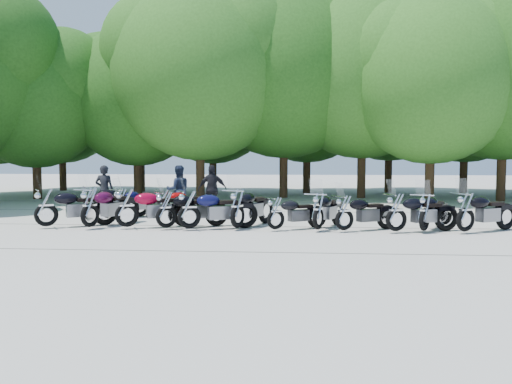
# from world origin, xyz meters

# --- Properties ---
(ground) EXTENTS (90.00, 90.00, 0.00)m
(ground) POSITION_xyz_m (0.00, 0.00, 0.00)
(ground) COLOR #A8A498
(ground) RESTS_ON ground
(tree_1) EXTENTS (6.97, 6.97, 8.55)m
(tree_1) POSITION_xyz_m (-12.04, 11.24, 5.06)
(tree_1) COLOR #3A2614
(tree_1) RESTS_ON ground
(tree_2) EXTENTS (7.31, 7.31, 8.97)m
(tree_2) POSITION_xyz_m (-7.25, 12.84, 5.31)
(tree_2) COLOR #3A2614
(tree_2) RESTS_ON ground
(tree_3) EXTENTS (8.70, 8.70, 10.67)m
(tree_3) POSITION_xyz_m (-3.57, 11.24, 6.32)
(tree_3) COLOR #3A2614
(tree_3) RESTS_ON ground
(tree_4) EXTENTS (9.13, 9.13, 11.20)m
(tree_4) POSITION_xyz_m (0.54, 13.09, 6.64)
(tree_4) COLOR #3A2614
(tree_4) RESTS_ON ground
(tree_5) EXTENTS (9.04, 9.04, 11.10)m
(tree_5) POSITION_xyz_m (4.61, 13.20, 6.57)
(tree_5) COLOR #3A2614
(tree_5) RESTS_ON ground
(tree_6) EXTENTS (8.00, 8.00, 9.82)m
(tree_6) POSITION_xyz_m (7.55, 10.82, 5.81)
(tree_6) COLOR #3A2614
(tree_6) RESTS_ON ground
(tree_7) EXTENTS (8.79, 8.79, 10.79)m
(tree_7) POSITION_xyz_m (11.20, 11.78, 6.39)
(tree_7) COLOR #3A2614
(tree_7) RESTS_ON ground
(tree_9) EXTENTS (7.59, 7.59, 9.32)m
(tree_9) POSITION_xyz_m (-13.53, 17.59, 5.52)
(tree_9) COLOR #3A2614
(tree_9) RESTS_ON ground
(tree_10) EXTENTS (7.78, 7.78, 9.55)m
(tree_10) POSITION_xyz_m (-8.29, 16.97, 5.66)
(tree_10) COLOR #3A2614
(tree_10) RESTS_ON ground
(tree_11) EXTENTS (7.56, 7.56, 9.28)m
(tree_11) POSITION_xyz_m (-3.76, 16.43, 5.49)
(tree_11) COLOR #3A2614
(tree_11) RESTS_ON ground
(tree_12) EXTENTS (7.88, 7.88, 9.67)m
(tree_12) POSITION_xyz_m (1.80, 16.47, 5.72)
(tree_12) COLOR #3A2614
(tree_12) RESTS_ON ground
(tree_13) EXTENTS (8.31, 8.31, 10.20)m
(tree_13) POSITION_xyz_m (6.69, 17.47, 6.04)
(tree_13) COLOR #3A2614
(tree_13) RESTS_ON ground
(tree_14) EXTENTS (8.02, 8.02, 9.84)m
(tree_14) POSITION_xyz_m (10.68, 16.09, 5.83)
(tree_14) COLOR #3A2614
(tree_14) RESTS_ON ground
(motorcycle_0) EXTENTS (2.50, 1.94, 1.40)m
(motorcycle_0) POSITION_xyz_m (-6.42, 0.52, 0.70)
(motorcycle_0) COLOR black
(motorcycle_0) RESTS_ON ground
(motorcycle_1) EXTENTS (1.70, 2.62, 1.43)m
(motorcycle_1) POSITION_xyz_m (-5.01, 0.47, 0.71)
(motorcycle_1) COLOR #3F0829
(motorcycle_1) RESTS_ON ground
(motorcycle_2) EXTENTS (2.59, 1.69, 1.41)m
(motorcycle_2) POSITION_xyz_m (-3.89, 0.59, 0.71)
(motorcycle_2) COLOR maroon
(motorcycle_2) RESTS_ON ground
(motorcycle_3) EXTENTS (2.34, 1.90, 1.33)m
(motorcycle_3) POSITION_xyz_m (-2.65, 0.54, 0.66)
(motorcycle_3) COLOR black
(motorcycle_3) RESTS_ON ground
(motorcycle_4) EXTENTS (2.53, 1.61, 1.37)m
(motorcycle_4) POSITION_xyz_m (-1.92, 0.42, 0.69)
(motorcycle_4) COLOR #0C0D36
(motorcycle_4) RESTS_ON ground
(motorcycle_5) EXTENTS (1.73, 2.58, 1.41)m
(motorcycle_5) POSITION_xyz_m (-0.50, 0.65, 0.70)
(motorcycle_5) COLOR black
(motorcycle_5) RESTS_ON ground
(motorcycle_6) EXTENTS (2.06, 1.62, 1.16)m
(motorcycle_6) POSITION_xyz_m (0.67, 0.50, 0.58)
(motorcycle_6) COLOR black
(motorcycle_6) RESTS_ON ground
(motorcycle_7) EXTENTS (1.57, 2.41, 1.31)m
(motorcycle_7) POSITION_xyz_m (1.93, 0.51, 0.65)
(motorcycle_7) COLOR black
(motorcycle_7) RESTS_ON ground
(motorcycle_8) EXTENTS (2.22, 1.67, 1.23)m
(motorcycle_8) POSITION_xyz_m (2.69, 0.44, 0.62)
(motorcycle_8) COLOR black
(motorcycle_8) RESTS_ON ground
(motorcycle_9) EXTENTS (2.42, 1.47, 1.31)m
(motorcycle_9) POSITION_xyz_m (4.17, 0.35, 0.66)
(motorcycle_9) COLOR black
(motorcycle_9) RESTS_ON ground
(motorcycle_10) EXTENTS (1.80, 2.34, 1.31)m
(motorcycle_10) POSITION_xyz_m (4.99, 0.46, 0.65)
(motorcycle_10) COLOR black
(motorcycle_10) RESTS_ON ground
(motorcycle_11) EXTENTS (2.42, 1.89, 1.35)m
(motorcycle_11) POSITION_xyz_m (6.14, 0.41, 0.68)
(motorcycle_11) COLOR black
(motorcycle_11) RESTS_ON ground
(motorcycle_12) EXTENTS (2.41, 1.71, 1.33)m
(motorcycle_12) POSITION_xyz_m (-5.98, 3.07, 0.66)
(motorcycle_12) COLOR black
(motorcycle_12) RESTS_ON ground
(motorcycle_13) EXTENTS (1.67, 2.20, 1.23)m
(motorcycle_13) POSITION_xyz_m (-4.90, 3.05, 0.61)
(motorcycle_13) COLOR black
(motorcycle_13) RESTS_ON ground
(motorcycle_14) EXTENTS (2.20, 1.51, 1.21)m
(motorcycle_14) POSITION_xyz_m (-3.38, 3.07, 0.60)
(motorcycle_14) COLOR #8E0505
(motorcycle_14) RESTS_ON ground
(rider_0) EXTENTS (0.71, 0.48, 1.89)m
(rider_0) POSITION_xyz_m (-5.91, 4.18, 0.95)
(rider_0) COLOR black
(rider_0) RESTS_ON ground
(rider_1) EXTENTS (1.10, 0.98, 1.87)m
(rider_1) POSITION_xyz_m (-3.21, 4.68, 0.94)
(rider_1) COLOR #1B2339
(rider_1) RESTS_ON ground
(rider_2) EXTENTS (1.17, 0.68, 1.88)m
(rider_2) POSITION_xyz_m (-1.96, 5.02, 0.94)
(rider_2) COLOR black
(rider_2) RESTS_ON ground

